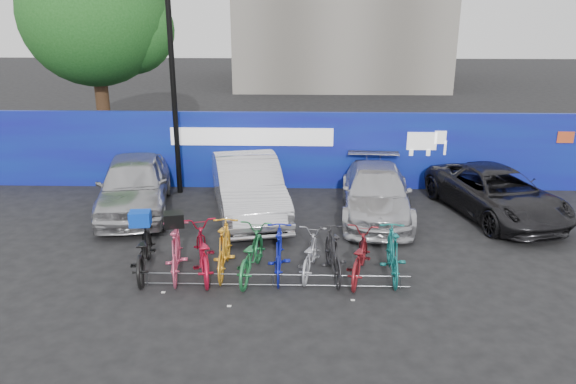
{
  "coord_description": "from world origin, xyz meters",
  "views": [
    {
      "loc": [
        0.62,
        -10.89,
        5.53
      ],
      "look_at": [
        0.23,
        2.0,
        1.19
      ],
      "focal_mm": 35.0,
      "sensor_mm": 36.0,
      "label": 1
    }
  ],
  "objects_px": {
    "bike_rack": "(273,280)",
    "bike_8": "(359,256)",
    "car_2": "(376,193)",
    "bike_7": "(333,254)",
    "bike_1": "(176,251)",
    "car_0": "(134,184)",
    "car_1": "(248,187)",
    "bike_4": "(251,254)",
    "bike_5": "(279,252)",
    "car_3": "(496,193)",
    "bike_3": "(224,248)",
    "bike_2": "(202,251)",
    "bike_6": "(309,254)",
    "lamppost": "(173,85)",
    "tree": "(100,17)",
    "bike_0": "(143,249)",
    "bike_9": "(393,253)"
  },
  "relations": [
    {
      "from": "bike_1",
      "to": "bike_3",
      "type": "distance_m",
      "value": 1.01
    },
    {
      "from": "car_0",
      "to": "lamppost",
      "type": "bearing_deg",
      "value": 51.05
    },
    {
      "from": "bike_3",
      "to": "bike_8",
      "type": "height_order",
      "value": "bike_3"
    },
    {
      "from": "car_1",
      "to": "bike_8",
      "type": "relative_size",
      "value": 2.54
    },
    {
      "from": "car_3",
      "to": "bike_3",
      "type": "height_order",
      "value": "car_3"
    },
    {
      "from": "car_2",
      "to": "bike_2",
      "type": "bearing_deg",
      "value": -134.32
    },
    {
      "from": "car_3",
      "to": "bike_3",
      "type": "relative_size",
      "value": 2.47
    },
    {
      "from": "tree",
      "to": "bike_0",
      "type": "relative_size",
      "value": 3.72
    },
    {
      "from": "car_0",
      "to": "car_2",
      "type": "xyz_separation_m",
      "value": [
        6.66,
        -0.14,
        -0.13
      ]
    },
    {
      "from": "car_0",
      "to": "bike_9",
      "type": "bearing_deg",
      "value": -40.97
    },
    {
      "from": "lamppost",
      "to": "bike_9",
      "type": "height_order",
      "value": "lamppost"
    },
    {
      "from": "tree",
      "to": "bike_rack",
      "type": "distance_m",
      "value": 13.55
    },
    {
      "from": "bike_1",
      "to": "car_2",
      "type": "bearing_deg",
      "value": -149.99
    },
    {
      "from": "car_0",
      "to": "car_3",
      "type": "distance_m",
      "value": 9.93
    },
    {
      "from": "car_0",
      "to": "bike_7",
      "type": "height_order",
      "value": "car_0"
    },
    {
      "from": "car_2",
      "to": "bike_7",
      "type": "distance_m",
      "value": 3.93
    },
    {
      "from": "car_2",
      "to": "bike_6",
      "type": "relative_size",
      "value": 2.63
    },
    {
      "from": "lamppost",
      "to": "car_2",
      "type": "xyz_separation_m",
      "value": [
        5.78,
        -1.79,
        -2.62
      ]
    },
    {
      "from": "car_0",
      "to": "bike_2",
      "type": "height_order",
      "value": "car_0"
    },
    {
      "from": "bike_2",
      "to": "bike_5",
      "type": "bearing_deg",
      "value": 165.41
    },
    {
      "from": "car_1",
      "to": "bike_3",
      "type": "height_order",
      "value": "car_1"
    },
    {
      "from": "bike_7",
      "to": "bike_9",
      "type": "xyz_separation_m",
      "value": [
        1.25,
        0.03,
        0.02
      ]
    },
    {
      "from": "bike_1",
      "to": "bike_8",
      "type": "distance_m",
      "value": 3.86
    },
    {
      "from": "car_3",
      "to": "bike_4",
      "type": "bearing_deg",
      "value": -165.16
    },
    {
      "from": "lamppost",
      "to": "bike_0",
      "type": "height_order",
      "value": "lamppost"
    },
    {
      "from": "bike_7",
      "to": "bike_9",
      "type": "height_order",
      "value": "bike_9"
    },
    {
      "from": "car_1",
      "to": "car_3",
      "type": "xyz_separation_m",
      "value": [
        6.75,
        0.1,
        -0.14
      ]
    },
    {
      "from": "bike_3",
      "to": "bike_6",
      "type": "distance_m",
      "value": 1.83
    },
    {
      "from": "bike_rack",
      "to": "bike_3",
      "type": "height_order",
      "value": "bike_3"
    },
    {
      "from": "bike_1",
      "to": "bike_5",
      "type": "height_order",
      "value": "bike_1"
    },
    {
      "from": "bike_3",
      "to": "bike_7",
      "type": "xyz_separation_m",
      "value": [
        2.32,
        -0.14,
        -0.03
      ]
    },
    {
      "from": "bike_rack",
      "to": "bike_4",
      "type": "xyz_separation_m",
      "value": [
        -0.49,
        0.49,
        0.35
      ]
    },
    {
      "from": "car_3",
      "to": "bike_9",
      "type": "bearing_deg",
      "value": -147.81
    },
    {
      "from": "car_3",
      "to": "bike_6",
      "type": "distance_m",
      "value": 6.27
    },
    {
      "from": "bike_rack",
      "to": "bike_8",
      "type": "relative_size",
      "value": 2.96
    },
    {
      "from": "car_1",
      "to": "bike_1",
      "type": "bearing_deg",
      "value": -120.43
    },
    {
      "from": "bike_rack",
      "to": "bike_4",
      "type": "distance_m",
      "value": 0.78
    },
    {
      "from": "bike_rack",
      "to": "bike_7",
      "type": "distance_m",
      "value": 1.4
    },
    {
      "from": "bike_5",
      "to": "bike_9",
      "type": "height_order",
      "value": "bike_9"
    },
    {
      "from": "car_0",
      "to": "car_1",
      "type": "xyz_separation_m",
      "value": [
        3.18,
        -0.16,
        0.01
      ]
    },
    {
      "from": "car_2",
      "to": "bike_7",
      "type": "relative_size",
      "value": 2.53
    },
    {
      "from": "bike_4",
      "to": "bike_5",
      "type": "relative_size",
      "value": 1.09
    },
    {
      "from": "bike_5",
      "to": "bike_6",
      "type": "bearing_deg",
      "value": -170.55
    },
    {
      "from": "bike_rack",
      "to": "bike_3",
      "type": "bearing_deg",
      "value": 148.84
    },
    {
      "from": "car_2",
      "to": "car_1",
      "type": "bearing_deg",
      "value": -175.72
    },
    {
      "from": "bike_1",
      "to": "bike_6",
      "type": "xyz_separation_m",
      "value": [
        2.82,
        0.16,
        -0.12
      ]
    },
    {
      "from": "tree",
      "to": "bike_1",
      "type": "xyz_separation_m",
      "value": [
        4.7,
        -10.17,
        -4.5
      ]
    },
    {
      "from": "car_3",
      "to": "bike_5",
      "type": "bearing_deg",
      "value": -162.85
    },
    {
      "from": "car_1",
      "to": "bike_7",
      "type": "xyz_separation_m",
      "value": [
        2.15,
        -3.68,
        -0.26
      ]
    },
    {
      "from": "bike_rack",
      "to": "bike_2",
      "type": "height_order",
      "value": "bike_2"
    }
  ]
}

